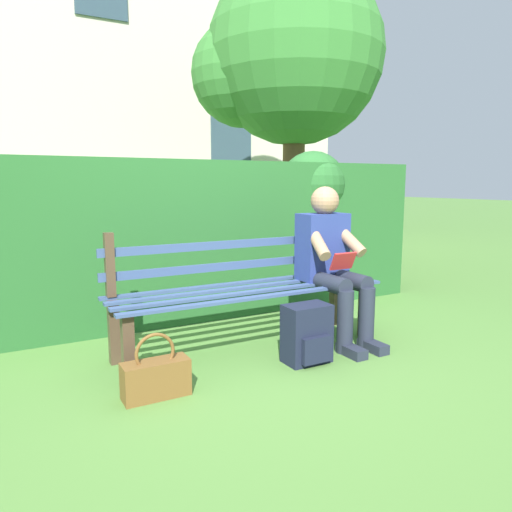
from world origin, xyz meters
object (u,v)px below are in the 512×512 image
person_seated (332,259)px  handbag (156,377)px  park_bench (245,289)px  tree (286,60)px  backpack (307,334)px

person_seated → handbag: bearing=13.0°
park_bench → person_seated: 0.71m
person_seated → tree: bearing=-116.6°
park_bench → backpack: bearing=114.1°
park_bench → tree: (-2.30, -3.09, 2.53)m
backpack → handbag: 1.07m
park_bench → backpack: size_ratio=5.06×
park_bench → backpack: (-0.22, 0.49, -0.24)m
park_bench → person_seated: size_ratio=1.71×
park_bench → tree: size_ratio=0.47×
handbag → park_bench: bearing=-148.5°
person_seated → backpack: size_ratio=2.96×
backpack → handbag: (1.06, 0.03, -0.08)m
person_seated → handbag: person_seated is taller
person_seated → backpack: (0.44, 0.32, -0.43)m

